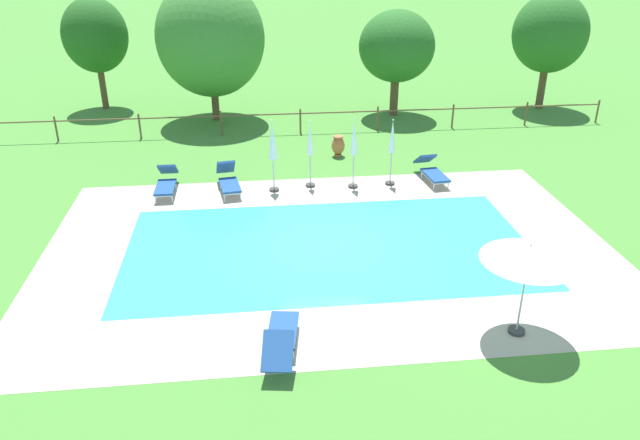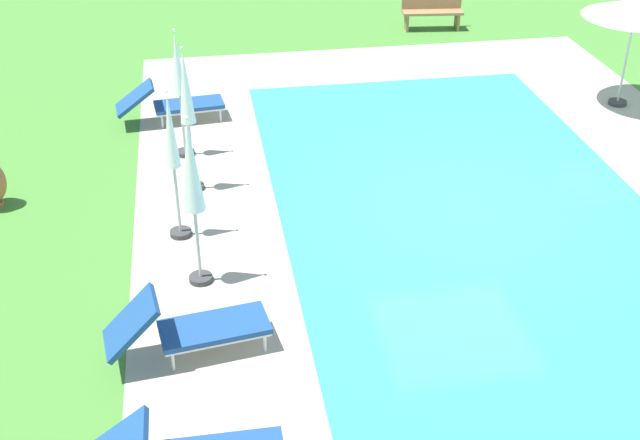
% 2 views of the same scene
% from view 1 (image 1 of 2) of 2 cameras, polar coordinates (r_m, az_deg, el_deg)
% --- Properties ---
extents(ground_plane, '(160.00, 160.00, 0.00)m').
position_cam_1_polar(ground_plane, '(16.70, 0.86, -2.56)').
color(ground_plane, '#478433').
extents(pool_deck_paving, '(15.40, 10.23, 0.01)m').
position_cam_1_polar(pool_deck_paving, '(16.70, 0.86, -2.55)').
color(pool_deck_paving, '#B2A893').
rests_on(pool_deck_paving, ground).
extents(swimming_pool_water, '(10.99, 5.82, 0.01)m').
position_cam_1_polar(swimming_pool_water, '(16.70, 0.86, -2.55)').
color(swimming_pool_water, '#38C6D1').
rests_on(swimming_pool_water, ground).
extents(pool_coping_rim, '(11.47, 6.30, 0.01)m').
position_cam_1_polar(pool_coping_rim, '(16.70, 0.86, -2.53)').
color(pool_coping_rim, '#C0B59F').
rests_on(pool_coping_rim, ground).
extents(sun_lounger_north_near_steps, '(0.80, 2.06, 0.82)m').
position_cam_1_polar(sun_lounger_north_near_steps, '(21.35, 10.43, 4.56)').
color(sun_lounger_north_near_steps, navy).
rests_on(sun_lounger_north_near_steps, ground).
extents(sun_lounger_north_mid, '(0.60, 2.00, 0.84)m').
position_cam_1_polar(sun_lounger_north_mid, '(20.63, -14.19, 3.44)').
color(sun_lounger_north_mid, navy).
rests_on(sun_lounger_north_mid, ground).
extents(sun_lounger_north_far, '(0.88, 2.00, 0.92)m').
position_cam_1_polar(sun_lounger_north_far, '(20.37, -8.54, 3.70)').
color(sun_lounger_north_far, navy).
rests_on(sun_lounger_north_far, ground).
extents(sun_lounger_north_end, '(0.89, 2.08, 0.81)m').
position_cam_1_polar(sun_lounger_north_end, '(12.67, -3.64, -10.82)').
color(sun_lounger_north_end, navy).
rests_on(sun_lounger_north_end, ground).
extents(patio_umbrella_open_foreground, '(1.98, 1.98, 2.18)m').
position_cam_1_polar(patio_umbrella_open_foreground, '(13.05, 19.00, -2.98)').
color(patio_umbrella_open_foreground, '#383838').
rests_on(patio_umbrella_open_foreground, ground).
extents(patio_umbrella_closed_row_west, '(0.32, 0.32, 2.42)m').
position_cam_1_polar(patio_umbrella_closed_row_west, '(20.07, 3.20, 7.22)').
color(patio_umbrella_closed_row_west, '#383838').
rests_on(patio_umbrella_closed_row_west, ground).
extents(patio_umbrella_closed_row_mid_west, '(0.32, 0.32, 2.31)m').
position_cam_1_polar(patio_umbrella_closed_row_mid_west, '(20.16, -0.94, 6.94)').
color(patio_umbrella_closed_row_mid_west, '#383838').
rests_on(patio_umbrella_closed_row_mid_west, ground).
extents(patio_umbrella_closed_row_centre, '(0.32, 0.32, 2.29)m').
position_cam_1_polar(patio_umbrella_closed_row_centre, '(20.46, 6.74, 7.12)').
color(patio_umbrella_closed_row_centre, '#383838').
rests_on(patio_umbrella_closed_row_centre, ground).
extents(patio_umbrella_closed_row_mid_east, '(0.32, 0.32, 2.44)m').
position_cam_1_polar(patio_umbrella_closed_row_mid_east, '(19.79, -4.45, 7.09)').
color(patio_umbrella_closed_row_mid_east, '#383838').
rests_on(patio_umbrella_closed_row_mid_east, ground).
extents(terracotta_urn_near_fence, '(0.50, 0.50, 0.80)m').
position_cam_1_polar(terracotta_urn_near_fence, '(23.35, 1.71, 6.98)').
color(terracotta_urn_near_fence, '#B7663D').
rests_on(terracotta_urn_near_fence, ground).
extents(perimeter_fence, '(26.67, 0.08, 1.05)m').
position_cam_1_polar(perimeter_fence, '(26.09, -1.85, 9.59)').
color(perimeter_fence, brown).
rests_on(perimeter_fence, ground).
extents(tree_far_west, '(3.42, 3.42, 5.33)m').
position_cam_1_polar(tree_far_west, '(31.29, 20.71, 16.01)').
color(tree_far_west, brown).
rests_on(tree_far_west, ground).
extents(tree_west_mid, '(4.68, 4.68, 6.14)m').
position_cam_1_polar(tree_west_mid, '(27.84, -10.20, 16.41)').
color(tree_west_mid, brown).
rests_on(tree_west_mid, ground).
extents(tree_centre, '(3.39, 3.39, 4.72)m').
position_cam_1_polar(tree_centre, '(28.47, 7.19, 15.78)').
color(tree_centre, brown).
rests_on(tree_centre, ground).
extents(tree_east_mid, '(2.97, 2.97, 5.13)m').
position_cam_1_polar(tree_east_mid, '(31.15, -20.29, 15.87)').
color(tree_east_mid, brown).
rests_on(tree_east_mid, ground).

